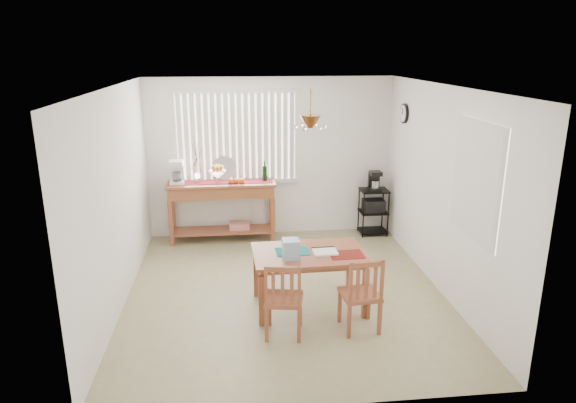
{
  "coord_description": "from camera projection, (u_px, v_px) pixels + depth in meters",
  "views": [
    {
      "loc": [
        -0.62,
        -6.0,
        3.02
      ],
      "look_at": [
        0.1,
        0.55,
        1.05
      ],
      "focal_mm": 32.0,
      "sensor_mm": 36.0,
      "label": 1
    }
  ],
  "objects": [
    {
      "name": "dining_table",
      "position": [
        309.0,
        259.0,
        6.09
      ],
      "size": [
        1.34,
        0.89,
        0.7
      ],
      "color": "#A05436",
      "rests_on": "ground"
    },
    {
      "name": "room_shell",
      "position": [
        285.0,
        163.0,
        6.17
      ],
      "size": [
        4.2,
        4.7,
        2.7
      ],
      "color": "white",
      "rests_on": "ground"
    },
    {
      "name": "ground",
      "position": [
        285.0,
        292.0,
        6.64
      ],
      "size": [
        4.0,
        4.5,
        0.01
      ],
      "primitive_type": "cube",
      "color": "tan"
    },
    {
      "name": "wire_cart",
      "position": [
        373.0,
        207.0,
        8.59
      ],
      "size": [
        0.46,
        0.36,
        0.77
      ],
      "color": "black",
      "rests_on": "ground"
    },
    {
      "name": "chair_right",
      "position": [
        361.0,
        295.0,
        5.61
      ],
      "size": [
        0.44,
        0.44,
        0.88
      ],
      "color": "#A05436",
      "rests_on": "ground"
    },
    {
      "name": "chair_left",
      "position": [
        284.0,
        300.0,
        5.51
      ],
      "size": [
        0.47,
        0.47,
        0.88
      ],
      "color": "#A05436",
      "rests_on": "ground"
    },
    {
      "name": "cart_items",
      "position": [
        375.0,
        181.0,
        8.47
      ],
      "size": [
        0.18,
        0.22,
        0.32
      ],
      "color": "black",
      "rests_on": "wire_cart"
    },
    {
      "name": "sideboard_items",
      "position": [
        203.0,
        174.0,
        8.12
      ],
      "size": [
        1.64,
        0.41,
        0.74
      ],
      "color": "maroon",
      "rests_on": "sideboard"
    },
    {
      "name": "sideboard",
      "position": [
        223.0,
        197.0,
        8.25
      ],
      "size": [
        1.72,
        0.48,
        0.97
      ],
      "color": "#A05436",
      "rests_on": "ground"
    },
    {
      "name": "table_items",
      "position": [
        300.0,
        250.0,
        5.92
      ],
      "size": [
        1.02,
        0.46,
        0.23
      ],
      "color": "#167D77",
      "rests_on": "dining_table"
    }
  ]
}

